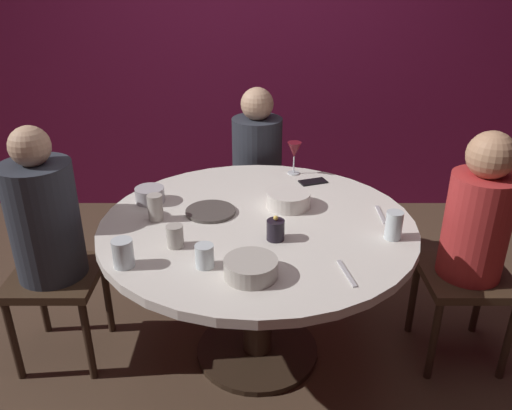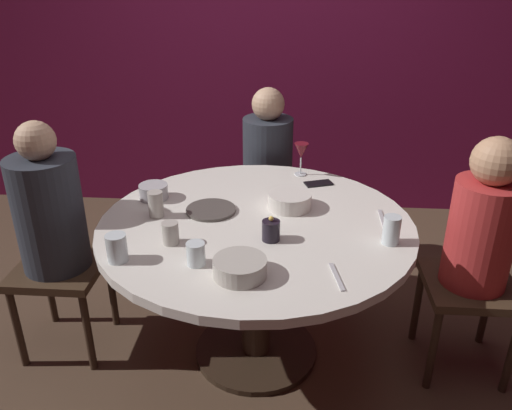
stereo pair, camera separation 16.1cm
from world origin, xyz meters
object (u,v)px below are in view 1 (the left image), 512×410
object	(u,v)px
candle_holder	(274,230)
cup_near_candle	(392,225)
seated_diner_right	(475,226)
seated_diner_left	(43,225)
dinner_plate	(209,211)
bowl_salad_center	(249,268)
seated_diner_back	(256,157)
cup_by_right_diner	(121,253)
cup_center_front	(203,256)
cup_by_left_diner	(154,208)
bowl_small_white	(287,199)
wine_glass	(293,151)
bowl_serving_large	(148,195)
cell_phone	(311,182)
cup_far_edge	(174,236)
dining_table	(256,250)

from	to	relation	value
candle_holder	cup_near_candle	size ratio (longest dim) A/B	0.91
seated_diner_right	candle_holder	distance (m)	0.92
seated_diner_right	candle_holder	world-z (taller)	seated_diner_right
seated_diner_left	cup_near_candle	size ratio (longest dim) A/B	9.82
dinner_plate	bowl_salad_center	xyz separation A→B (m)	(0.19, -0.52, 0.03)
seated_diner_back	bowl_salad_center	world-z (taller)	seated_diner_back
dinner_plate	cup_by_right_diner	world-z (taller)	cup_by_right_diner
dinner_plate	cup_center_front	world-z (taller)	cup_center_front
candle_holder	cup_by_left_diner	bearing A→B (deg)	161.14
seated_diner_back	bowl_salad_center	size ratio (longest dim) A/B	5.66
seated_diner_left	bowl_small_white	bearing A→B (deg)	8.00
seated_diner_back	dinner_plate	size ratio (longest dim) A/B	4.91
seated_diner_back	candle_holder	world-z (taller)	seated_diner_back
cup_by_left_diner	wine_glass	bearing A→B (deg)	40.32
seated_diner_right	cup_center_front	xyz separation A→B (m)	(-1.17, -0.37, 0.07)
bowl_serving_large	seated_diner_left	bearing A→B (deg)	-154.42
cell_phone	candle_holder	bearing A→B (deg)	-39.22
seated_diner_back	seated_diner_left	bearing A→B (deg)	-45.32
cell_phone	bowl_small_white	size ratio (longest dim) A/B	0.69
seated_diner_right	cup_far_edge	bearing A→B (deg)	9.54
dinner_plate	cup_by_left_diner	distance (m)	0.25
dinner_plate	cell_phone	size ratio (longest dim) A/B	1.63
seated_diner_back	bowl_small_white	world-z (taller)	seated_diner_back
seated_diner_back	dinner_plate	distance (m)	0.87
seated_diner_back	cup_by_left_diner	distance (m)	1.02
cup_by_right_diner	cell_phone	bearing A→B (deg)	45.62
cup_near_candle	bowl_serving_large	bearing A→B (deg)	161.55
dining_table	seated_diner_right	distance (m)	0.98
cup_center_front	cup_far_edge	xyz separation A→B (m)	(-0.13, 0.15, 0.00)
seated_diner_back	candle_holder	xyz separation A→B (m)	(0.07, -1.09, 0.08)
seated_diner_right	bowl_small_white	distance (m)	0.84
cup_by_left_diner	bowl_serving_large	bearing A→B (deg)	107.85
seated_diner_left	dining_table	bearing A→B (deg)	0.00
candle_holder	wine_glass	distance (m)	0.74
wine_glass	cup_near_candle	world-z (taller)	wine_glass
cup_near_candle	cup_by_left_diner	world-z (taller)	same
bowl_serving_large	cup_by_left_diner	bearing A→B (deg)	-72.15
seated_diner_back	cup_far_edge	bearing A→B (deg)	-16.02
bowl_salad_center	seated_diner_right	bearing A→B (deg)	23.60
bowl_small_white	cup_far_edge	world-z (taller)	cup_far_edge
seated_diner_right	bowl_small_white	xyz separation A→B (m)	(-0.83, 0.15, 0.06)
dining_table	candle_holder	world-z (taller)	candle_holder
dinner_plate	cup_by_right_diner	size ratio (longest dim) A/B	2.08
wine_glass	cell_phone	xyz separation A→B (m)	(0.09, -0.12, -0.12)
cup_near_candle	cell_phone	bearing A→B (deg)	114.52
cell_phone	cup_by_left_diner	xyz separation A→B (m)	(-0.74, -0.42, 0.06)
cup_center_front	dinner_plate	bearing A→B (deg)	91.90
bowl_salad_center	cup_by_right_diner	world-z (taller)	cup_by_right_diner
dining_table	cell_phone	size ratio (longest dim) A/B	9.93
cell_phone	cup_near_candle	world-z (taller)	cup_near_candle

